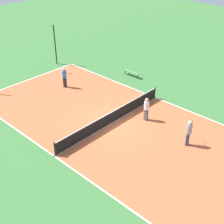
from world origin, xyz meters
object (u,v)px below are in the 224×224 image
at_px(bench, 132,72).
at_px(fence_post_back_right, 55,45).
at_px(player_near_blue, 64,76).
at_px(tennis_ball_midcourt, 200,128).
at_px(player_near_white, 146,108).
at_px(player_baseline_gray, 189,131).
at_px(tennis_ball_left_sideline, 101,106).
at_px(tennis_ball_near_net, 90,107).
at_px(tennis_net, 112,117).
at_px(tennis_ball_right_alley, 208,127).

relative_size(bench, fence_post_back_right, 0.46).
xyz_separation_m(player_near_blue, tennis_ball_midcourt, (2.24, -11.78, -1.00)).
height_order(player_near_white, fence_post_back_right, fence_post_back_right).
xyz_separation_m(player_baseline_gray, player_near_blue, (-0.01, 12.10, -0.02)).
bearing_deg(bench, tennis_ball_left_sideline, 108.01).
bearing_deg(tennis_ball_near_net, bench, 11.92).
bearing_deg(player_near_blue, fence_post_back_right, 132.08).
distance_m(player_near_blue, tennis_ball_left_sideline, 4.76).
bearing_deg(tennis_net, player_near_blue, 78.64).
xyz_separation_m(player_near_white, player_baseline_gray, (-0.56, -3.75, 0.04)).
bearing_deg(tennis_ball_right_alley, tennis_net, 127.31).
bearing_deg(fence_post_back_right, tennis_ball_right_alley, -90.48).
relative_size(bench, tennis_ball_near_net, 26.45).
height_order(tennis_net, tennis_ball_right_alley, tennis_net).
xyz_separation_m(tennis_net, tennis_ball_midcourt, (3.61, -4.96, -0.46)).
xyz_separation_m(player_near_white, tennis_ball_left_sideline, (-0.85, 3.71, -0.98)).
height_order(bench, tennis_ball_midcourt, bench).
height_order(tennis_net, tennis_ball_midcourt, tennis_net).
height_order(player_baseline_gray, tennis_ball_near_net, player_baseline_gray).
xyz_separation_m(player_baseline_gray, tennis_ball_right_alley, (2.69, -0.06, -1.02)).
relative_size(tennis_net, fence_post_back_right, 2.58).
height_order(bench, fence_post_back_right, fence_post_back_right).
distance_m(player_baseline_gray, fence_post_back_right, 17.12).
bearing_deg(bench, player_baseline_gray, 148.86).
relative_size(player_near_blue, tennis_ball_near_net, 26.35).
bearing_deg(tennis_net, fence_post_back_right, 70.03).
distance_m(player_near_blue, tennis_ball_right_alley, 12.50).
distance_m(player_baseline_gray, tennis_ball_near_net, 8.13).
bearing_deg(tennis_ball_left_sideline, player_baseline_gray, -87.76).
bearing_deg(tennis_ball_midcourt, tennis_ball_right_alley, -39.62).
bearing_deg(fence_post_back_right, player_near_blue, -120.81).
bearing_deg(bench, tennis_net, 120.32).
bearing_deg(tennis_ball_left_sideline, player_near_blue, 86.47).
bearing_deg(player_near_blue, tennis_ball_midcourt, -6.35).
height_order(tennis_ball_near_net, tennis_ball_midcourt, same).
relative_size(player_near_white, tennis_ball_near_net, 25.95).
height_order(tennis_net, player_baseline_gray, player_baseline_gray).
height_order(tennis_net, player_near_white, player_near_white).
relative_size(tennis_net, player_near_blue, 5.69).
bearing_deg(player_near_white, bench, 138.74).
bearing_deg(player_baseline_gray, tennis_ball_left_sideline, 67.58).
distance_m(player_near_white, fence_post_back_right, 13.33).
bearing_deg(fence_post_back_right, player_baseline_gray, -99.54).
distance_m(bench, tennis_ball_right_alley, 9.93).
relative_size(tennis_ball_left_sideline, fence_post_back_right, 0.02).
bearing_deg(tennis_ball_near_net, player_baseline_gray, -83.60).
bearing_deg(player_near_white, tennis_ball_right_alley, 30.16).
bearing_deg(fence_post_back_right, tennis_ball_left_sideline, -108.39).
height_order(bench, player_near_blue, player_near_blue).
relative_size(player_near_blue, fence_post_back_right, 0.45).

